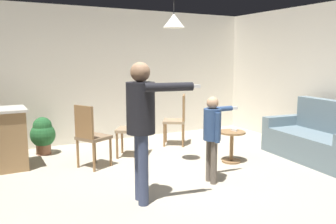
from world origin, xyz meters
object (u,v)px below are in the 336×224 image
Objects in this scene: couch_floral at (318,140)px; dining_chair_near_wall at (178,118)px; dining_chair_by_counter at (134,126)px; potted_plant_corner at (43,134)px; side_table_by_couch at (232,143)px; person_child at (213,130)px; dining_chair_centre_back at (90,134)px; spare_remote_on_table at (234,130)px; person_adult at (142,117)px.

dining_chair_near_wall is at bearing 44.16° from couch_floral.
potted_plant_corner is at bearing 91.51° from dining_chair_by_counter.
person_child is (-0.84, -0.62, 0.42)m from side_table_by_couch.
person_child is at bearing -130.49° from dining_chair_by_counter.
dining_chair_centre_back is (-1.94, -0.64, 0.00)m from dining_chair_near_wall.
spare_remote_on_table is (-1.34, 0.59, 0.21)m from couch_floral.
couch_floral reaches higher than spare_remote_on_table.
dining_chair_by_counter reaches higher than potted_plant_corner.
side_table_by_couch is 0.52× the size of dining_chair_centre_back.
person_adult reaches higher than couch_floral.
dining_chair_near_wall is at bearing -12.37° from potted_plant_corner.
side_table_by_couch is 0.77× the size of potted_plant_corner.
person_adult is 2.21m from spare_remote_on_table.
dining_chair_centre_back is at bearing -65.90° from potted_plant_corner.
dining_chair_near_wall is at bearing 151.70° from person_adult.
dining_chair_by_counter is at bearing 81.39° from dining_chair_centre_back.
side_table_by_couch is at bearing -139.20° from dining_chair_near_wall.
couch_floral is 1.48m from spare_remote_on_table.
person_child is at bearing -164.24° from dining_chair_near_wall.
potted_plant_corner is at bearing -140.61° from person_child.
dining_chair_near_wall is 2.04m from dining_chair_centre_back.
person_adult is 12.82× the size of spare_remote_on_table.
dining_chair_near_wall reaches higher than potted_plant_corner.
dining_chair_by_counter is at bearing -160.82° from person_child.
dining_chair_centre_back is 1.49× the size of potted_plant_corner.
potted_plant_corner is at bearing 143.41° from side_table_by_couch.
person_adult is 1.66m from dining_chair_centre_back.
person_adult is at bearing 99.49° from couch_floral.
side_table_by_couch is at bearing -95.35° from dining_chair_by_counter.
dining_chair_centre_back is at bearing 143.17° from dining_chair_by_counter.
side_table_by_couch is 3.32m from potted_plant_corner.
person_child is 2.17m from dining_chair_near_wall.
couch_floral is at bearing -22.59° from side_table_by_couch.
person_child is at bearing -143.22° from side_table_by_couch.
couch_floral is 1.57× the size of person_child.
dining_chair_by_counter is at bearing 141.35° from spare_remote_on_table.
dining_chair_near_wall is (0.64, 2.06, -0.20)m from person_child.
dining_chair_centre_back is 1.30m from potted_plant_corner.
potted_plant_corner is at bearing 63.72° from couch_floral.
spare_remote_on_table is at bearing -94.02° from dining_chair_by_counter.
person_adult is at bearing -20.69° from dining_chair_centre_back.
couch_floral is 2.79× the size of potted_plant_corner.
person_adult is at bearing -158.19° from side_table_by_couch.
person_adult reaches higher than dining_chair_centre_back.
person_child reaches higher than potted_plant_corner.
side_table_by_couch is 0.52× the size of dining_chair_by_counter.
person_adult is 1.67× the size of dining_chair_near_wall.
spare_remote_on_table is (2.71, -1.96, 0.17)m from potted_plant_corner.
dining_chair_by_counter is at bearing -33.11° from potted_plant_corner.
spare_remote_on_table is (0.88, 0.64, -0.21)m from person_child.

